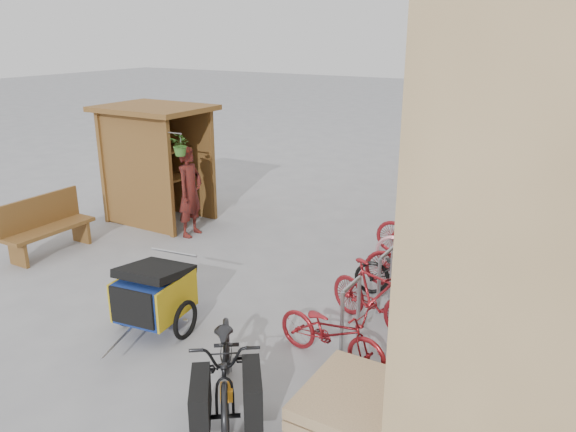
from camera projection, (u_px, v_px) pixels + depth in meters
The scene contains 17 objects.
ground at pixel (208, 302), 8.31m from camera, with size 80.00×80.00×0.00m, color #97989A.
kiosk at pixel (153, 148), 11.42m from camera, with size 2.49×1.65×2.40m.
bike_rack at pixel (413, 247), 8.99m from camera, with size 0.05×5.35×0.86m.
pallet_stack at pixel (355, 408), 5.65m from camera, with size 1.00×1.20×0.40m.
bench at pixel (46, 225), 9.99m from camera, with size 0.51×1.65×1.04m.
shopping_carts at pixel (508, 188), 11.99m from camera, with size 0.59×1.63×1.06m.
child_trailer at pixel (154, 293), 7.37m from camera, with size 1.05×1.70×0.98m.
cargo_bike at pixel (227, 365), 5.86m from camera, with size 1.68×1.94×1.01m.
person_kiosk at pixel (190, 192), 10.76m from camera, with size 0.64×0.42×1.76m, color maroon.
bike_0 at pixel (332, 332), 6.70m from camera, with size 0.53×1.52×0.80m, color maroon.
bike_1 at pixel (374, 296), 7.49m from camera, with size 0.43×1.51×0.91m, color maroon.
bike_2 at pixel (407, 271), 8.37m from camera, with size 0.54×1.56×0.82m, color black.
bike_3 at pixel (414, 263), 8.54m from camera, with size 0.43×1.53×0.92m, color maroon.
bike_4 at pixel (426, 245), 9.33m from camera, with size 0.57×1.64×0.86m, color pink.
bike_5 at pixel (418, 233), 9.80m from camera, with size 0.44×1.54×0.93m, color maroon.
bike_6 at pixel (436, 222), 10.46m from camera, with size 0.57×1.64×0.86m, color pink.
bike_7 at pixel (445, 217), 10.67m from camera, with size 0.43×1.51×0.91m, color maroon.
Camera 1 is at (4.83, -5.83, 3.83)m, focal length 35.00 mm.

